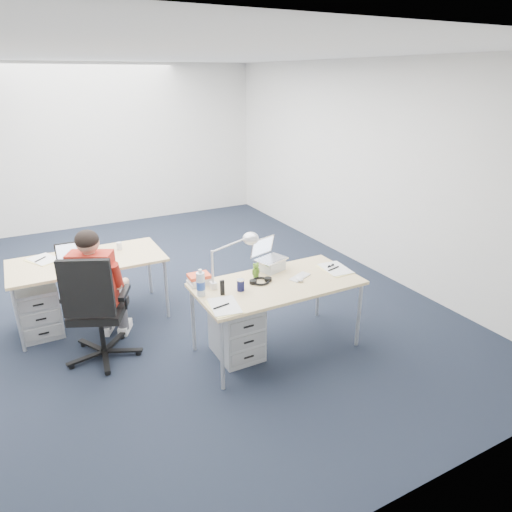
{
  "coord_description": "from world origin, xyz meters",
  "views": [
    {
      "loc": [
        -1.29,
        -5.0,
        2.6
      ],
      "look_at": [
        0.76,
        -1.14,
        0.85
      ],
      "focal_mm": 32.0,
      "sensor_mm": 36.0,
      "label": 1
    }
  ],
  "objects_px": {
    "drawer_pedestal_far": "(39,309)",
    "bear_figurine": "(256,270)",
    "computer_mouse": "(299,279)",
    "headphones": "(261,281)",
    "dark_laptop": "(72,254)",
    "sunglasses": "(331,266)",
    "can_koozie": "(241,285)",
    "book_stack": "(200,279)",
    "desk_far": "(88,263)",
    "seated_person": "(100,289)",
    "silver_laptop": "(271,255)",
    "desk_lamp": "(227,260)",
    "desk_near": "(277,287)",
    "water_bottle": "(201,283)",
    "drawer_pedestal_near": "(237,330)",
    "far_cup": "(119,246)",
    "wireless_keyboard": "(300,277)",
    "office_chair": "(100,329)",
    "cordless_phone": "(222,288)"
  },
  "relations": [
    {
      "from": "headphones",
      "to": "book_stack",
      "type": "distance_m",
      "value": 0.58
    },
    {
      "from": "computer_mouse",
      "to": "bear_figurine",
      "type": "xyz_separation_m",
      "value": [
        -0.33,
        0.27,
        0.06
      ]
    },
    {
      "from": "desk_near",
      "to": "far_cup",
      "type": "xyz_separation_m",
      "value": [
        -1.14,
        1.62,
        0.09
      ]
    },
    {
      "from": "water_bottle",
      "to": "desk_lamp",
      "type": "height_order",
      "value": "desk_lamp"
    },
    {
      "from": "office_chair",
      "to": "headphones",
      "type": "relative_size",
      "value": 4.92
    },
    {
      "from": "desk_near",
      "to": "desk_far",
      "type": "relative_size",
      "value": 1.0
    },
    {
      "from": "water_bottle",
      "to": "desk_near",
      "type": "bearing_deg",
      "value": -6.75
    },
    {
      "from": "sunglasses",
      "to": "can_koozie",
      "type": "bearing_deg",
      "value": 167.61
    },
    {
      "from": "headphones",
      "to": "water_bottle",
      "type": "xyz_separation_m",
      "value": [
        -0.61,
        0.01,
        0.11
      ]
    },
    {
      "from": "desk_far",
      "to": "seated_person",
      "type": "height_order",
      "value": "seated_person"
    },
    {
      "from": "silver_laptop",
      "to": "sunglasses",
      "type": "xyz_separation_m",
      "value": [
        0.58,
        -0.24,
        -0.15
      ]
    },
    {
      "from": "silver_laptop",
      "to": "far_cup",
      "type": "height_order",
      "value": "silver_laptop"
    },
    {
      "from": "bear_figurine",
      "to": "desk_lamp",
      "type": "distance_m",
      "value": 0.36
    },
    {
      "from": "cordless_phone",
      "to": "desk_near",
      "type": "bearing_deg",
      "value": 5.92
    },
    {
      "from": "desk_near",
      "to": "wireless_keyboard",
      "type": "relative_size",
      "value": 6.46
    },
    {
      "from": "drawer_pedestal_far",
      "to": "can_koozie",
      "type": "bearing_deg",
      "value": -40.48
    },
    {
      "from": "drawer_pedestal_near",
      "to": "headphones",
      "type": "distance_m",
      "value": 0.54
    },
    {
      "from": "headphones",
      "to": "can_koozie",
      "type": "xyz_separation_m",
      "value": [
        -0.25,
        -0.07,
        0.04
      ]
    },
    {
      "from": "water_bottle",
      "to": "dark_laptop",
      "type": "distance_m",
      "value": 1.6
    },
    {
      "from": "silver_laptop",
      "to": "sunglasses",
      "type": "bearing_deg",
      "value": -39.22
    },
    {
      "from": "drawer_pedestal_far",
      "to": "cordless_phone",
      "type": "bearing_deg",
      "value": -43.75
    },
    {
      "from": "can_koozie",
      "to": "dark_laptop",
      "type": "bearing_deg",
      "value": 132.64
    },
    {
      "from": "sunglasses",
      "to": "dark_laptop",
      "type": "distance_m",
      "value": 2.71
    },
    {
      "from": "book_stack",
      "to": "headphones",
      "type": "bearing_deg",
      "value": -24.8
    },
    {
      "from": "desk_near",
      "to": "desk_lamp",
      "type": "distance_m",
      "value": 0.56
    },
    {
      "from": "drawer_pedestal_near",
      "to": "far_cup",
      "type": "distance_m",
      "value": 1.77
    },
    {
      "from": "computer_mouse",
      "to": "can_koozie",
      "type": "distance_m",
      "value": 0.6
    },
    {
      "from": "desk_near",
      "to": "book_stack",
      "type": "xyz_separation_m",
      "value": [
        -0.67,
        0.32,
        0.1
      ]
    },
    {
      "from": "wireless_keyboard",
      "to": "desk_lamp",
      "type": "distance_m",
      "value": 0.76
    },
    {
      "from": "bear_figurine",
      "to": "dark_laptop",
      "type": "distance_m",
      "value": 1.95
    },
    {
      "from": "drawer_pedestal_far",
      "to": "wireless_keyboard",
      "type": "relative_size",
      "value": 2.22
    },
    {
      "from": "computer_mouse",
      "to": "headphones",
      "type": "xyz_separation_m",
      "value": [
        -0.35,
        0.14,
        -0.0
      ]
    },
    {
      "from": "desk_far",
      "to": "sunglasses",
      "type": "height_order",
      "value": "sunglasses"
    },
    {
      "from": "wireless_keyboard",
      "to": "water_bottle",
      "type": "bearing_deg",
      "value": 150.41
    },
    {
      "from": "office_chair",
      "to": "can_koozie",
      "type": "relative_size",
      "value": 9.95
    },
    {
      "from": "office_chair",
      "to": "wireless_keyboard",
      "type": "height_order",
      "value": "office_chair"
    },
    {
      "from": "headphones",
      "to": "can_koozie",
      "type": "bearing_deg",
      "value": -158.48
    },
    {
      "from": "seated_person",
      "to": "sunglasses",
      "type": "distance_m",
      "value": 2.32
    },
    {
      "from": "drawer_pedestal_far",
      "to": "water_bottle",
      "type": "xyz_separation_m",
      "value": [
        1.33,
        -1.36,
        0.58
      ]
    },
    {
      "from": "headphones",
      "to": "bear_figurine",
      "type": "relative_size",
      "value": 1.46
    },
    {
      "from": "desk_near",
      "to": "can_koozie",
      "type": "distance_m",
      "value": 0.4
    },
    {
      "from": "water_bottle",
      "to": "book_stack",
      "type": "relative_size",
      "value": 1.17
    },
    {
      "from": "silver_laptop",
      "to": "book_stack",
      "type": "relative_size",
      "value": 1.48
    },
    {
      "from": "desk_lamp",
      "to": "silver_laptop",
      "type": "bearing_deg",
      "value": -8.85
    },
    {
      "from": "drawer_pedestal_far",
      "to": "bear_figurine",
      "type": "relative_size",
      "value": 3.51
    },
    {
      "from": "wireless_keyboard",
      "to": "bear_figurine",
      "type": "distance_m",
      "value": 0.44
    },
    {
      "from": "wireless_keyboard",
      "to": "headphones",
      "type": "distance_m",
      "value": 0.41
    },
    {
      "from": "bear_figurine",
      "to": "seated_person",
      "type": "bearing_deg",
      "value": 157.5
    },
    {
      "from": "wireless_keyboard",
      "to": "sunglasses",
      "type": "xyz_separation_m",
      "value": [
        0.42,
        0.06,
        0.01
      ]
    },
    {
      "from": "wireless_keyboard",
      "to": "water_bottle",
      "type": "height_order",
      "value": "water_bottle"
    }
  ]
}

